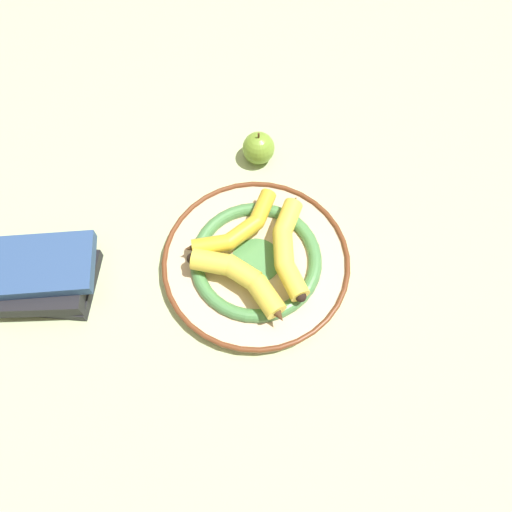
{
  "coord_description": "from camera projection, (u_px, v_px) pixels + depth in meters",
  "views": [
    {
      "loc": [
        0.34,
        -0.18,
        0.85
      ],
      "look_at": [
        -0.03,
        -0.02,
        0.04
      ],
      "focal_mm": 35.0,
      "sensor_mm": 36.0,
      "label": 1
    }
  ],
  "objects": [
    {
      "name": "book_stack",
      "position": [
        39.0,
        274.0,
        0.89
      ],
      "size": [
        0.21,
        0.24,
        0.08
      ],
      "rotation": [
        0.0,
        0.0,
        4.23
      ],
      "color": "black",
      "rests_on": "ground_plane"
    },
    {
      "name": "banana_a",
      "position": [
        287.0,
        246.0,
        0.89
      ],
      "size": [
        0.2,
        0.11,
        0.04
      ],
      "rotation": [
        0.0,
        0.0,
        -0.4
      ],
      "color": "yellow",
      "rests_on": "decorative_bowl"
    },
    {
      "name": "decorative_bowl",
      "position": [
        256.0,
        261.0,
        0.92
      ],
      "size": [
        0.35,
        0.35,
        0.04
      ],
      "color": "beige",
      "rests_on": "ground_plane"
    },
    {
      "name": "banana_b",
      "position": [
        241.0,
        279.0,
        0.86
      ],
      "size": [
        0.19,
        0.12,
        0.04
      ],
      "rotation": [
        0.0,
        0.0,
        -2.6
      ],
      "color": "yellow",
      "rests_on": "decorative_bowl"
    },
    {
      "name": "ground_plane",
      "position": [
        270.0,
        273.0,
        0.93
      ],
      "size": [
        2.8,
        2.8,
        0.0
      ],
      "primitive_type": "plane",
      "color": "#B2C693"
    },
    {
      "name": "apple",
      "position": [
        259.0,
        148.0,
        1.02
      ],
      "size": [
        0.07,
        0.07,
        0.08
      ],
      "color": "olive",
      "rests_on": "ground_plane"
    },
    {
      "name": "banana_c",
      "position": [
        238.0,
        229.0,
        0.91
      ],
      "size": [
        0.09,
        0.2,
        0.03
      ],
      "rotation": [
        0.0,
        0.0,
        -4.45
      ],
      "color": "gold",
      "rests_on": "decorative_bowl"
    }
  ]
}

